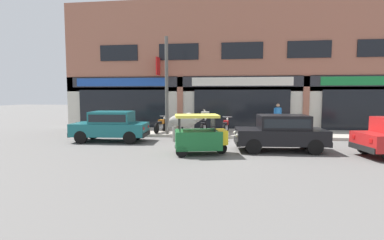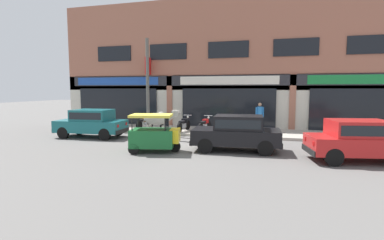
# 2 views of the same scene
# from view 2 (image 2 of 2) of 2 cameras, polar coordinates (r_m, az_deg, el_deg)

# --- Properties ---
(ground_plane) EXTENTS (90.00, 90.00, 0.00)m
(ground_plane) POSITION_cam_2_polar(r_m,az_deg,el_deg) (13.56, 2.96, -4.82)
(ground_plane) COLOR #605E5B
(sidewalk) EXTENTS (19.00, 3.34, 0.14)m
(sidewalk) POSITION_cam_2_polar(r_m,az_deg,el_deg) (17.29, 5.85, -2.25)
(sidewalk) COLOR #A8A093
(sidewalk) RESTS_ON ground
(shop_building) EXTENTS (23.00, 1.40, 8.19)m
(shop_building) POSITION_cam_2_polar(r_m,az_deg,el_deg) (19.06, 7.00, 9.96)
(shop_building) COLOR #9E604C
(shop_building) RESTS_ON ground
(cow) EXTENTS (2.15, 0.67, 1.61)m
(cow) POSITION_cam_2_polar(r_m,az_deg,el_deg) (15.15, -6.48, 0.13)
(cow) COLOR #9E998E
(cow) RESTS_ON ground
(car_0) EXTENTS (3.71, 1.87, 1.46)m
(car_0) POSITION_cam_2_polar(r_m,az_deg,el_deg) (12.33, 8.56, -2.13)
(car_0) COLOR black
(car_0) RESTS_ON ground
(car_1) EXTENTS (3.70, 1.85, 1.46)m
(car_1) POSITION_cam_2_polar(r_m,az_deg,el_deg) (16.48, -18.58, -0.34)
(car_1) COLOR black
(car_1) RESTS_ON ground
(car_2) EXTENTS (3.80, 2.23, 1.46)m
(car_2) POSITION_cam_2_polar(r_m,az_deg,el_deg) (11.92, 29.36, -3.12)
(car_2) COLOR black
(car_2) RESTS_ON ground
(auto_rickshaw) EXTENTS (2.13, 1.52, 1.52)m
(auto_rickshaw) POSITION_cam_2_polar(r_m,az_deg,el_deg) (12.13, -7.14, -2.99)
(auto_rickshaw) COLOR black
(auto_rickshaw) RESTS_ON ground
(motorcycle_0) EXTENTS (0.54, 1.81, 0.88)m
(motorcycle_0) POSITION_cam_2_polar(r_m,az_deg,el_deg) (17.96, -8.96, -0.51)
(motorcycle_0) COLOR black
(motorcycle_0) RESTS_ON sidewalk
(motorcycle_1) EXTENTS (0.56, 1.80, 0.88)m
(motorcycle_1) POSITION_cam_2_polar(r_m,az_deg,el_deg) (17.31, -5.37, -0.71)
(motorcycle_1) COLOR black
(motorcycle_1) RESTS_ON sidewalk
(motorcycle_2) EXTENTS (0.52, 1.81, 0.88)m
(motorcycle_2) POSITION_cam_2_polar(r_m,az_deg,el_deg) (16.95, -1.57, -0.83)
(motorcycle_2) COLOR black
(motorcycle_2) RESTS_ON sidewalk
(motorcycle_3) EXTENTS (0.55, 1.81, 0.88)m
(motorcycle_3) POSITION_cam_2_polar(r_m,az_deg,el_deg) (16.69, 2.41, -0.94)
(motorcycle_3) COLOR black
(motorcycle_3) RESTS_ON sidewalk
(pedestrian) EXTENTS (0.46, 0.32, 1.60)m
(pedestrian) POSITION_cam_2_polar(r_m,az_deg,el_deg) (17.42, 12.77, 1.19)
(pedestrian) COLOR #2D2D33
(pedestrian) RESTS_ON sidewalk
(utility_pole) EXTENTS (0.18, 0.18, 5.16)m
(utility_pole) POSITION_cam_2_polar(r_m,az_deg,el_deg) (16.99, -8.44, 6.55)
(utility_pole) COLOR #595651
(utility_pole) RESTS_ON sidewalk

